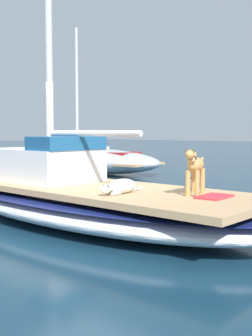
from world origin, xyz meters
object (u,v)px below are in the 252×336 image
at_px(dog_white, 120,187).
at_px(moored_boat_starboard_side, 90,160).
at_px(dog_tan, 195,167).
at_px(deck_winch, 194,184).
at_px(sailboat_main, 83,203).
at_px(deck_towel, 214,197).

relative_size(dog_white, moored_boat_starboard_side, 0.15).
distance_m(dog_tan, deck_winch, 0.68).
xyz_separation_m(sailboat_main, moored_boat_starboard_side, (6.42, 6.49, 0.18)).
xyz_separation_m(dog_tan, moored_boat_starboard_side, (6.23, 8.65, -0.57)).
bearing_deg(deck_winch, dog_tan, -146.70).
relative_size(dog_tan, deck_winch, 4.34).
xyz_separation_m(dog_white, deck_winch, (1.08, -0.61, -0.01)).
height_order(dog_white, moored_boat_starboard_side, moored_boat_starboard_side).
xyz_separation_m(dog_tan, dog_white, (-0.58, 0.94, -0.32)).
bearing_deg(deck_winch, moored_boat_starboard_side, 55.46).
height_order(deck_towel, moored_boat_starboard_side, moored_boat_starboard_side).
relative_size(deck_winch, deck_towel, 0.38).
bearing_deg(moored_boat_starboard_side, deck_winch, -124.54).
height_order(dog_tan, deck_winch, dog_tan).
bearing_deg(sailboat_main, deck_winch, -69.09).
xyz_separation_m(sailboat_main, deck_winch, (0.70, -1.83, 0.42)).
height_order(sailboat_main, moored_boat_starboard_side, moored_boat_starboard_side).
relative_size(sailboat_main, moored_boat_starboard_side, 1.13).
height_order(deck_winch, deck_towel, deck_winch).
bearing_deg(deck_towel, dog_white, 114.53).
bearing_deg(dog_tan, deck_winch, 33.30).
bearing_deg(dog_tan, dog_white, 121.68).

